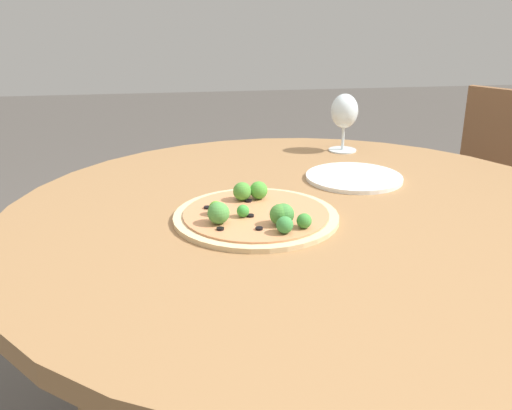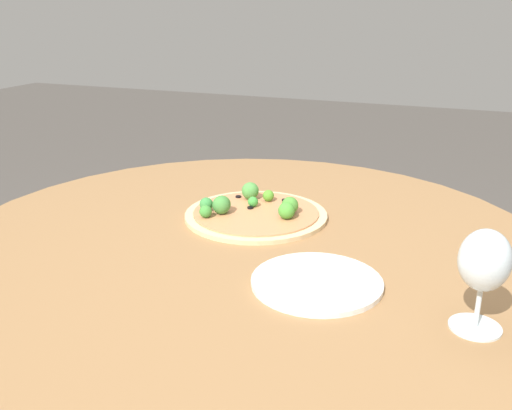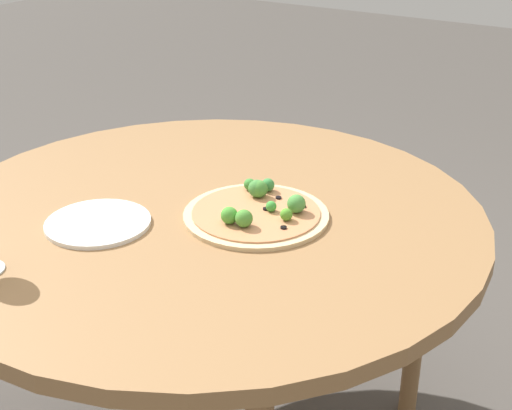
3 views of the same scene
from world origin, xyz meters
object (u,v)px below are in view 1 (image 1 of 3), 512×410
object	(u,v)px
chair	(494,207)
pizza	(256,214)
plate_near	(354,177)
wine_glass	(344,113)

from	to	relation	value
chair	pizza	bearing A→B (deg)	-92.48
chair	plate_near	distance (m)	0.79
wine_glass	plate_near	size ratio (longest dim) A/B	0.70
chair	wine_glass	world-z (taller)	wine_glass
wine_glass	plate_near	world-z (taller)	wine_glass
pizza	chair	bearing A→B (deg)	-55.24
chair	plate_near	bearing A→B (deg)	-94.98
chair	wine_glass	bearing A→B (deg)	-114.34
wine_glass	plate_near	distance (m)	0.29
plate_near	wine_glass	bearing A→B (deg)	-10.45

